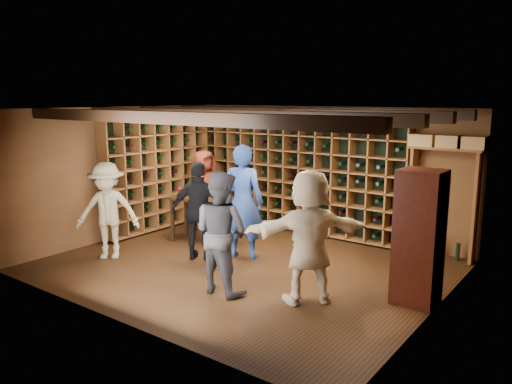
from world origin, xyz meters
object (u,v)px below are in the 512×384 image
Objects in this scene: display_cabinet at (418,240)px; guest_red_floral at (204,190)px; man_blue_shirt at (243,202)px; tasting_table at (202,202)px; guest_khaki at (108,211)px; guest_beige at (309,236)px; guest_woman_black at (200,211)px; man_grey_suit at (221,232)px.

display_cabinet reaches higher than guest_red_floral.
man_blue_shirt reaches higher than guest_red_floral.
man_blue_shirt is 1.58× the size of tasting_table.
man_blue_shirt is 1.23m from tasting_table.
tasting_table is (0.63, 1.64, -0.06)m from guest_khaki.
display_cabinet is 1.44× the size of tasting_table.
display_cabinet is 1.42m from guest_beige.
guest_khaki is at bearing 16.56° from man_blue_shirt.
guest_beige is 3.27m from tasting_table.
guest_red_floral is at bearing -79.00° from guest_woman_black.
guest_woman_black is 1.55m from guest_khaki.
guest_red_floral is at bearing -74.49° from guest_beige.
guest_beige is (3.65, 0.40, 0.08)m from guest_khaki.
man_grey_suit reaches higher than guest_khaki.
man_blue_shirt is 0.73m from guest_woman_black.
guest_red_floral is 2.37m from guest_khaki.
display_cabinet is 3.54m from guest_woman_black.
man_grey_suit is 1.49m from guest_woman_black.
man_grey_suit reaches higher than tasting_table.
guest_woman_black is 2.41m from guest_beige.
man_grey_suit is 3.43m from guest_red_floral.
man_grey_suit is 2.50m from guest_khaki.
tasting_table is (0.61, -0.73, -0.06)m from guest_red_floral.
guest_beige is at bearing -32.19° from guest_khaki.
guest_red_floral is 1.97m from guest_woman_black.
guest_woman_black is (-0.52, -0.50, -0.14)m from man_blue_shirt.
guest_woman_black is at bearing -4.66° from guest_khaki.
tasting_table is (-1.87, 1.65, -0.10)m from man_grey_suit.
guest_khaki is (-1.81, -1.36, -0.15)m from man_blue_shirt.
guest_beige is (3.63, -1.97, 0.08)m from guest_red_floral.
guest_beige is at bearing -144.93° from display_cabinet.
guest_woman_black is at bearing -174.33° from display_cabinet.
tasting_table is at bearing -136.90° from guest_red_floral.
guest_beige is at bearing 139.83° from guest_woman_black.
guest_beige is 1.47× the size of tasting_table.
guest_red_floral is (-2.47, 2.38, -0.04)m from man_grey_suit.
guest_red_floral is 1.00× the size of guest_khaki.
man_grey_suit reaches higher than guest_woman_black.
display_cabinet is 3.01m from man_blue_shirt.
display_cabinet is 0.91× the size of man_blue_shirt.
man_blue_shirt reaches higher than man_grey_suit.
display_cabinet reaches higher than guest_khaki.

